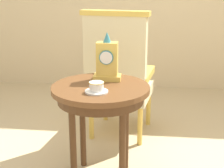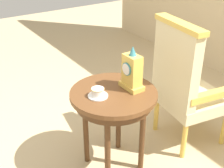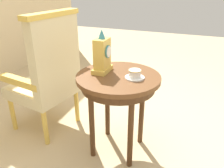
{
  "view_description": "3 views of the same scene",
  "coord_description": "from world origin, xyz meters",
  "px_view_note": "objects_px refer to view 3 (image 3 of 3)",
  "views": [
    {
      "loc": [
        0.27,
        -2.07,
        1.36
      ],
      "look_at": [
        0.04,
        -0.05,
        0.73
      ],
      "focal_mm": 53.09,
      "sensor_mm": 36.0,
      "label": 1
    },
    {
      "loc": [
        1.59,
        -1.11,
        1.8
      ],
      "look_at": [
        -0.08,
        0.0,
        0.74
      ],
      "focal_mm": 48.95,
      "sensor_mm": 36.0,
      "label": 2
    },
    {
      "loc": [
        -1.57,
        -0.56,
        1.37
      ],
      "look_at": [
        -0.11,
        0.01,
        0.65
      ],
      "focal_mm": 36.94,
      "sensor_mm": 36.0,
      "label": 3
    }
  ],
  "objects_px": {
    "teacup_left": "(135,74)",
    "mantel_clock": "(102,55)",
    "armchair": "(48,73)",
    "side_table": "(118,86)"
  },
  "relations": [
    {
      "from": "mantel_clock",
      "to": "armchair",
      "type": "relative_size",
      "value": 0.29
    },
    {
      "from": "teacup_left",
      "to": "mantel_clock",
      "type": "xyz_separation_m",
      "value": [
        0.03,
        0.28,
        0.11
      ]
    },
    {
      "from": "side_table",
      "to": "teacup_left",
      "type": "xyz_separation_m",
      "value": [
        -0.01,
        -0.13,
        0.12
      ]
    },
    {
      "from": "side_table",
      "to": "teacup_left",
      "type": "relative_size",
      "value": 4.78
    },
    {
      "from": "teacup_left",
      "to": "armchair",
      "type": "bearing_deg",
      "value": 85.53
    },
    {
      "from": "armchair",
      "to": "teacup_left",
      "type": "bearing_deg",
      "value": -94.47
    },
    {
      "from": "armchair",
      "to": "side_table",
      "type": "bearing_deg",
      "value": -94.8
    },
    {
      "from": "teacup_left",
      "to": "armchair",
      "type": "distance_m",
      "value": 0.84
    },
    {
      "from": "mantel_clock",
      "to": "armchair",
      "type": "bearing_deg",
      "value": 86.72
    },
    {
      "from": "side_table",
      "to": "teacup_left",
      "type": "distance_m",
      "value": 0.18
    }
  ]
}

